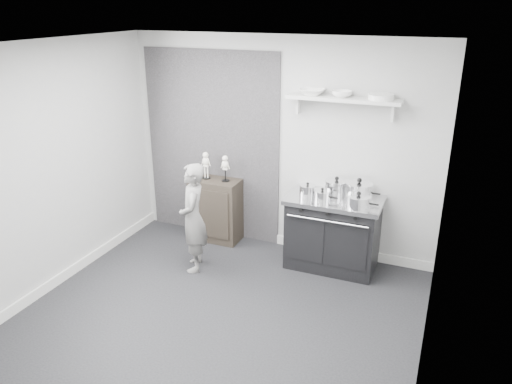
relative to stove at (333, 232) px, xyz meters
The scene contains 16 objects.
ground 1.74m from the stove, 118.93° to the right, with size 4.00×4.00×0.00m, color black.
room_shell 2.00m from the stove, 124.29° to the right, with size 4.02×3.62×2.71m.
wall_shelf 1.57m from the stove, 94.48° to the left, with size 1.30×0.26×0.24m.
stove is the anchor object (origin of this frame).
side_cabinet 1.64m from the stove, behind, with size 0.66×0.38×0.86m, color black.
child 1.69m from the stove, 155.49° to the right, with size 0.48×0.32×1.33m, color slate.
pot_front_left 0.61m from the stove, 163.69° to the right, with size 0.28×0.19×0.18m.
pot_back_left 0.55m from the stove, 98.48° to the left, with size 0.37×0.28×0.22m.
pot_back_right 0.61m from the stove, 17.77° to the left, with size 0.42×0.33×0.26m.
pot_front_right 0.63m from the stove, 30.76° to the right, with size 0.37×0.28×0.19m.
pot_front_center 0.53m from the stove, 133.21° to the right, with size 0.29×0.20×0.16m.
skeleton_full 1.88m from the stove, behind, with size 0.12×0.07×0.42m, color silver, non-canonical shape.
skeleton_torso 1.61m from the stove, behind, with size 0.11×0.07×0.40m, color silver, non-canonical shape.
bowl_large 1.68m from the stove, 153.16° to the left, with size 0.29×0.29×0.07m, color white.
bowl_small 1.64m from the stove, 101.27° to the left, with size 0.23×0.23×0.07m, color white.
plate_stack 1.68m from the stove, 26.03° to the left, with size 0.28×0.28×0.06m, color white.
Camera 1 is at (2.02, -3.91, 3.05)m, focal length 35.00 mm.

